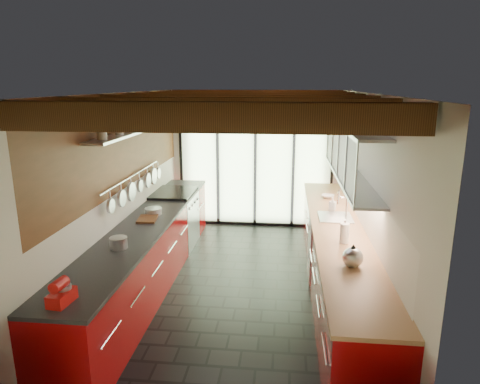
{
  "coord_description": "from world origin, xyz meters",
  "views": [
    {
      "loc": [
        0.57,
        -5.33,
        2.72
      ],
      "look_at": [
        -0.05,
        0.4,
        1.25
      ],
      "focal_mm": 32.0,
      "sensor_mm": 36.0,
      "label": 1
    }
  ],
  "objects_px": {
    "soap_bottle": "(333,204)",
    "bowl": "(328,196)",
    "stand_mixer": "(62,293)",
    "paper_towel": "(344,233)",
    "kettle": "(353,256)"
  },
  "relations": [
    {
      "from": "soap_bottle",
      "to": "bowl",
      "type": "height_order",
      "value": "soap_bottle"
    },
    {
      "from": "stand_mixer",
      "to": "soap_bottle",
      "type": "bearing_deg",
      "value": 49.76
    },
    {
      "from": "stand_mixer",
      "to": "soap_bottle",
      "type": "distance_m",
      "value": 3.93
    },
    {
      "from": "paper_towel",
      "to": "soap_bottle",
      "type": "xyz_separation_m",
      "value": [
        0.0,
        1.33,
        -0.02
      ]
    },
    {
      "from": "stand_mixer",
      "to": "kettle",
      "type": "bearing_deg",
      "value": 21.9
    },
    {
      "from": "stand_mixer",
      "to": "bowl",
      "type": "bearing_deg",
      "value": 55.52
    },
    {
      "from": "kettle",
      "to": "paper_towel",
      "type": "bearing_deg",
      "value": 90.0
    },
    {
      "from": "kettle",
      "to": "bowl",
      "type": "bearing_deg",
      "value": 90.0
    },
    {
      "from": "paper_towel",
      "to": "bowl",
      "type": "height_order",
      "value": "paper_towel"
    },
    {
      "from": "kettle",
      "to": "stand_mixer",
      "type": "bearing_deg",
      "value": -158.1
    },
    {
      "from": "stand_mixer",
      "to": "kettle",
      "type": "distance_m",
      "value": 2.74
    },
    {
      "from": "stand_mixer",
      "to": "paper_towel",
      "type": "distance_m",
      "value": 3.04
    },
    {
      "from": "paper_towel",
      "to": "soap_bottle",
      "type": "relative_size",
      "value": 1.45
    },
    {
      "from": "stand_mixer",
      "to": "soap_bottle",
      "type": "height_order",
      "value": "stand_mixer"
    },
    {
      "from": "kettle",
      "to": "soap_bottle",
      "type": "height_order",
      "value": "kettle"
    }
  ]
}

